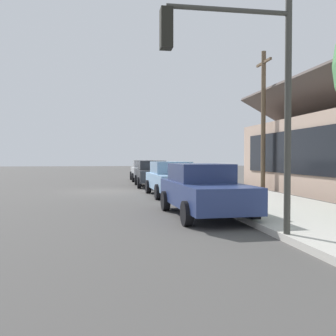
% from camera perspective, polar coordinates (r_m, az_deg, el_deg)
% --- Properties ---
extents(ground_plane, '(120.00, 120.00, 0.00)m').
position_cam_1_polar(ground_plane, '(20.40, -8.67, -3.46)').
color(ground_plane, '#4C4947').
extents(sidewalk_curb, '(60.00, 4.20, 0.16)m').
position_cam_1_polar(sidewalk_curb, '(21.20, 6.66, -3.05)').
color(sidewalk_curb, beige).
rests_on(sidewalk_curb, ground).
extents(car_silver, '(4.50, 2.04, 1.59)m').
position_cam_1_polar(car_silver, '(29.53, -3.64, -0.31)').
color(car_silver, silver).
rests_on(car_silver, ground).
extents(car_charcoal, '(4.56, 2.09, 1.59)m').
position_cam_1_polar(car_charcoal, '(23.59, -2.39, -0.79)').
color(car_charcoal, '#2D3035').
rests_on(car_charcoal, ground).
extents(car_skyblue, '(4.82, 2.19, 1.59)m').
position_cam_1_polar(car_skyblue, '(17.84, 0.60, -1.54)').
color(car_skyblue, '#8CB7E0').
rests_on(car_skyblue, ground).
extents(car_navy, '(4.84, 2.18, 1.59)m').
position_cam_1_polar(car_navy, '(11.71, 5.28, -3.18)').
color(car_navy, navy).
rests_on(car_navy, ground).
extents(traffic_light_main, '(0.37, 2.79, 5.20)m').
position_cam_1_polar(traffic_light_main, '(8.22, 10.70, 13.52)').
color(traffic_light_main, '#383833').
rests_on(traffic_light_main, ground).
extents(utility_pole_wooden, '(1.80, 0.24, 7.50)m').
position_cam_1_polar(utility_pole_wooden, '(21.36, 14.07, 7.28)').
color(utility_pole_wooden, brown).
rests_on(utility_pole_wooden, ground).
extents(fire_hydrant_red, '(0.22, 0.22, 0.71)m').
position_cam_1_polar(fire_hydrant_red, '(21.24, 2.72, -1.91)').
color(fire_hydrant_red, red).
rests_on(fire_hydrant_red, sidewalk_curb).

